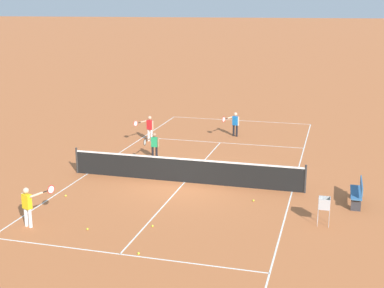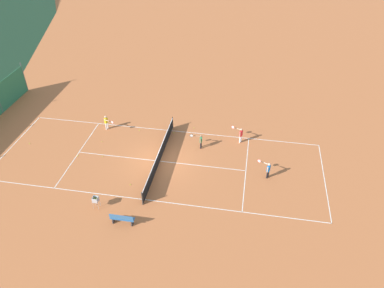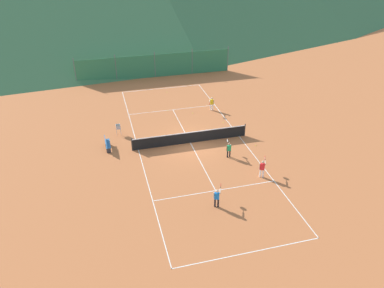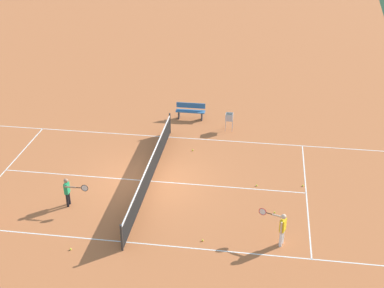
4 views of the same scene
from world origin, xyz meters
name	(u,v)px [view 2 (image 2 of 4)]	position (x,y,z in m)	size (l,w,h in m)	color
ground_plane	(160,161)	(0.00, 0.00, 0.00)	(600.00, 600.00, 0.00)	#BC6638
court_line_markings	(160,161)	(0.00, 0.00, 0.00)	(8.25, 23.85, 0.01)	white
tennis_net	(159,156)	(0.00, 0.00, 0.50)	(9.18, 0.08, 1.06)	#2D2D2D
player_near_baseline	(200,140)	(2.19, -2.71, 0.70)	(0.41, 1.00, 1.19)	black
player_far_baseline	(268,169)	(-0.43, -7.89, 0.74)	(0.74, 0.95, 1.27)	black
player_near_service	(107,122)	(3.43, 5.34, 0.74)	(0.70, 0.97, 1.27)	white
player_far_service	(240,134)	(3.49, -5.71, 0.76)	(0.75, 0.96, 1.30)	white
tennis_ball_service_box	(130,185)	(-2.89, 1.37, 0.03)	(0.07, 0.07, 0.07)	#CCE033
tennis_ball_by_net_right	(78,156)	(-0.50, 6.28, 0.03)	(0.07, 0.07, 0.07)	#CCE033
tennis_ball_alley_right	(194,128)	(4.79, -1.77, 0.03)	(0.07, 0.07, 0.07)	#CCE033
tennis_ball_far_corner	(102,142)	(1.59, 5.15, 0.03)	(0.07, 0.07, 0.07)	#CCE033
tennis_ball_mid_court	(139,130)	(3.66, 2.66, 0.03)	(0.07, 0.07, 0.07)	#CCE033
tennis_ball_alley_left	(29,143)	(0.34, 10.72, 0.03)	(0.07, 0.07, 0.07)	#CCE033
tennis_ball_by_net_left	(102,156)	(-0.24, 4.40, 0.03)	(0.07, 0.07, 0.07)	#CCE033
tennis_ball_near_corner	(174,133)	(3.80, -0.26, 0.03)	(0.07, 0.07, 0.07)	#CCE033
ball_hopper	(96,200)	(-5.30, 2.84, 0.66)	(0.36, 0.36, 0.89)	#B7B7BC
courtside_bench	(122,219)	(-6.34, 0.76, 0.45)	(0.36, 1.50, 0.84)	#336699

